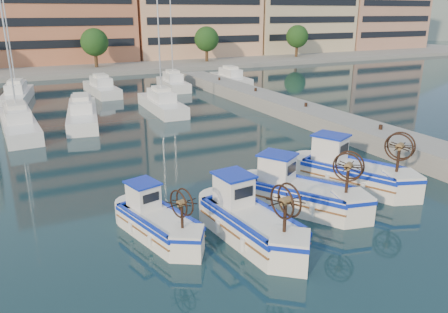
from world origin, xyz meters
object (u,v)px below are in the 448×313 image
Objects in this scene: fishing_boat_b at (249,219)px; fishing_boat_c at (299,191)px; fishing_boat_d at (351,170)px; fishing_boat_a at (157,220)px.

fishing_boat_c is (3.35, 1.42, 0.01)m from fishing_boat_b.
fishing_boat_b is 7.56m from fishing_boat_d.
fishing_boat_a is at bearing 143.94° from fishing_boat_b.
fishing_boat_a is 0.78× the size of fishing_boat_d.
fishing_boat_d is (10.31, 0.60, 0.19)m from fishing_boat_a.
fishing_boat_d reaches higher than fishing_boat_a.
fishing_boat_d reaches higher than fishing_boat_b.
fishing_boat_a is 0.86× the size of fishing_boat_b.
fishing_boat_c is 3.95m from fishing_boat_d.
fishing_boat_b is 0.92× the size of fishing_boat_d.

